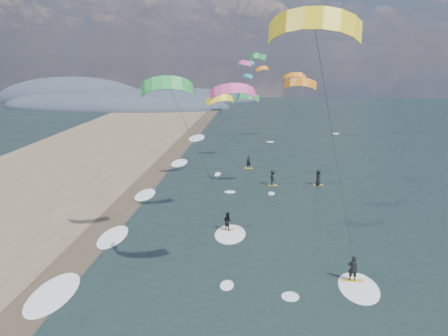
{
  "coord_description": "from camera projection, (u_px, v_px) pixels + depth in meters",
  "views": [
    {
      "loc": [
        1.93,
        -17.56,
        14.99
      ],
      "look_at": [
        -1.0,
        12.0,
        7.0
      ],
      "focal_mm": 35.0,
      "sensor_mm": 36.0,
      "label": 1
    }
  ],
  "objects": [
    {
      "name": "shoreline_surf",
      "position": [
        110.0,
        238.0,
        36.15
      ],
      "size": [
        2.4,
        79.4,
        0.11
      ],
      "color": "white",
      "rests_on": "ground"
    },
    {
      "name": "wet_sand_strip",
      "position": [
        71.0,
        264.0,
        31.7
      ],
      "size": [
        3.0,
        240.0,
        0.0
      ],
      "primitive_type": "cube",
      "color": "#382D23",
      "rests_on": "ground"
    },
    {
      "name": "coastal_hills",
      "position": [
        109.0,
        103.0,
        128.88
      ],
      "size": [
        80.0,
        41.0,
        15.0
      ],
      "color": "#3D4756",
      "rests_on": "ground"
    },
    {
      "name": "kitesurfer_near_a",
      "position": [
        324.0,
        85.0,
        21.4
      ],
      "size": [
        7.89,
        8.58,
        17.32
      ],
      "color": "gold",
      "rests_on": "ground"
    },
    {
      "name": "bg_kite_field",
      "position": [
        258.0,
        74.0,
        67.24
      ],
      "size": [
        13.11,
        73.78,
        6.42
      ],
      "color": "orange",
      "rests_on": "ground"
    },
    {
      "name": "kitesurfer_near_b",
      "position": [
        191.0,
        138.0,
        31.57
      ],
      "size": [
        6.96,
        8.49,
        13.99
      ],
      "color": "gold",
      "rests_on": "ground"
    },
    {
      "name": "far_kitesurfers",
      "position": [
        284.0,
        175.0,
        51.15
      ],
      "size": [
        9.41,
        8.17,
        1.84
      ],
      "color": "gold",
      "rests_on": "ground"
    }
  ]
}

